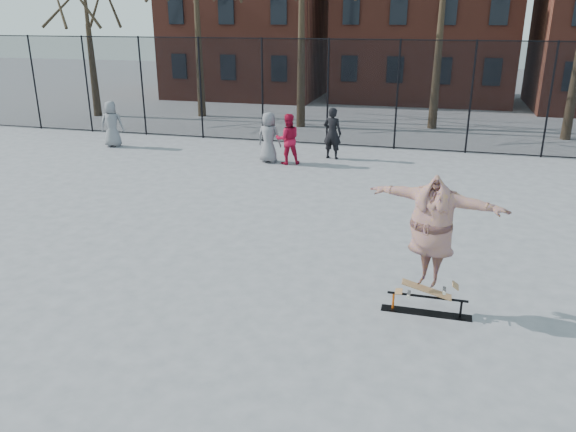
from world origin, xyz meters
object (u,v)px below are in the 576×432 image
(skate_rail, at_px, (426,306))
(bystander_black, at_px, (332,133))
(bystander_extra, at_px, (269,137))
(skater, at_px, (431,238))
(bystander_red, at_px, (288,139))
(bystander_grey, at_px, (112,124))
(skateboard, at_px, (426,293))

(skate_rail, xyz_separation_m, bystander_black, (-3.60, 10.38, 0.77))
(bystander_extra, bearing_deg, skater, 130.75)
(skater, height_order, bystander_red, skater)
(bystander_red, bearing_deg, bystander_extra, -27.49)
(skater, xyz_separation_m, bystander_grey, (-12.07, 10.10, -0.51))
(skateboard, bearing_deg, skater, 90.00)
(bystander_red, bearing_deg, bystander_grey, -29.88)
(skate_rail, bearing_deg, bystander_red, 117.97)
(bystander_grey, relative_size, bystander_red, 1.02)
(skateboard, bearing_deg, bystander_red, 117.85)
(skater, height_order, bystander_extra, skater)
(skateboard, relative_size, bystander_red, 0.54)
(skater, relative_size, bystander_red, 1.35)
(skater, xyz_separation_m, bystander_extra, (-5.57, 9.30, -0.52))
(skater, distance_m, bystander_black, 10.99)
(skate_rail, bearing_deg, bystander_extra, 121.03)
(skate_rail, relative_size, bystander_red, 0.89)
(skate_rail, xyz_separation_m, bystander_red, (-4.91, 9.25, 0.72))
(skateboard, bearing_deg, bystander_grey, 140.09)
(skater, distance_m, bystander_grey, 15.75)
(bystander_extra, bearing_deg, skateboard, 130.75)
(skater, distance_m, bystander_extra, 10.86)
(skate_rail, relative_size, skater, 0.66)
(bystander_black, bearing_deg, bystander_grey, 11.34)
(skateboard, height_order, bystander_grey, bystander_grey)
(skater, height_order, bystander_black, skater)
(bystander_grey, height_order, bystander_black, bystander_black)
(bystander_grey, xyz_separation_m, bystander_black, (8.49, 0.28, 0.03))
(bystander_black, bearing_deg, skate_rail, 118.57)
(bystander_grey, bearing_deg, bystander_black, 162.82)
(skater, relative_size, bystander_black, 1.28)
(skate_rail, bearing_deg, bystander_grey, 140.14)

